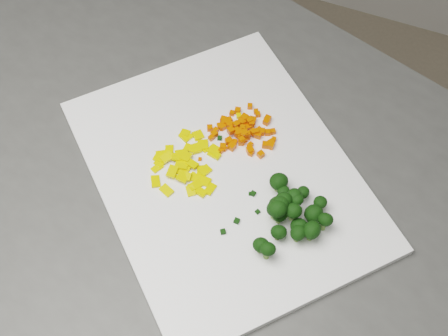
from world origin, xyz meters
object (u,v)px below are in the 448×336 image
at_px(broccoli_pile, 282,210).
at_px(cutting_board, 224,174).
at_px(counter_block, 208,285).
at_px(carrot_pile, 242,127).
at_px(pepper_pile, 182,163).

bearing_deg(broccoli_pile, cutting_board, 156.62).
bearing_deg(counter_block, cutting_board, 15.52).
relative_size(counter_block, carrot_pile, 10.76).
distance_m(counter_block, cutting_board, 0.46).
bearing_deg(pepper_pile, broccoli_pile, -10.55).
bearing_deg(cutting_board, pepper_pile, -166.81).
bearing_deg(broccoli_pile, pepper_pile, 169.45).
distance_m(counter_block, broccoli_pile, 0.51).
bearing_deg(carrot_pile, counter_block, -110.99).
relative_size(pepper_pile, broccoli_pile, 0.97).
relative_size(carrot_pile, pepper_pile, 0.86).
relative_size(cutting_board, carrot_pile, 4.50).
xyz_separation_m(cutting_board, pepper_pile, (-0.06, -0.01, 0.01)).
distance_m(cutting_board, broccoli_pile, 0.12).
height_order(counter_block, carrot_pile, carrot_pile).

